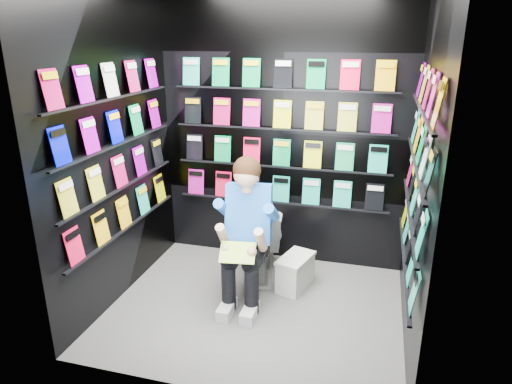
# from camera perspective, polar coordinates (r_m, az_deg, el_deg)

# --- Properties ---
(floor) EXTENTS (2.40, 2.40, 0.00)m
(floor) POSITION_cam_1_polar(r_m,az_deg,el_deg) (3.99, -0.11, -14.30)
(floor) COLOR #575755
(floor) RESTS_ON ground
(wall_back) EXTENTS (2.40, 0.04, 2.60)m
(wall_back) POSITION_cam_1_polar(r_m,az_deg,el_deg) (4.40, 3.35, 7.31)
(wall_back) COLOR black
(wall_back) RESTS_ON floor
(wall_front) EXTENTS (2.40, 0.04, 2.60)m
(wall_front) POSITION_cam_1_polar(r_m,az_deg,el_deg) (2.54, -6.08, -1.60)
(wall_front) COLOR black
(wall_front) RESTS_ON floor
(wall_left) EXTENTS (0.04, 2.00, 2.60)m
(wall_left) POSITION_cam_1_polar(r_m,az_deg,el_deg) (3.93, -17.32, 5.06)
(wall_left) COLOR black
(wall_left) RESTS_ON floor
(wall_right) EXTENTS (0.04, 2.00, 2.60)m
(wall_right) POSITION_cam_1_polar(r_m,az_deg,el_deg) (3.35, 20.11, 2.42)
(wall_right) COLOR black
(wall_right) RESTS_ON floor
(comics_back) EXTENTS (2.10, 0.06, 1.37)m
(comics_back) POSITION_cam_1_polar(r_m,az_deg,el_deg) (4.37, 3.27, 7.30)
(comics_back) COLOR #F81446
(comics_back) RESTS_ON wall_back
(comics_left) EXTENTS (0.06, 1.70, 1.37)m
(comics_left) POSITION_cam_1_polar(r_m,az_deg,el_deg) (3.91, -16.95, 5.11)
(comics_left) COLOR #F81446
(comics_left) RESTS_ON wall_left
(comics_right) EXTENTS (0.06, 1.70, 1.37)m
(comics_right) POSITION_cam_1_polar(r_m,az_deg,el_deg) (3.35, 19.61, 2.54)
(comics_right) COLOR #F81446
(comics_right) RESTS_ON wall_right
(toilet) EXTENTS (0.52, 0.80, 0.73)m
(toilet) POSITION_cam_1_polar(r_m,az_deg,el_deg) (4.32, 0.62, -5.91)
(toilet) COLOR white
(toilet) RESTS_ON floor
(longbox) EXTENTS (0.31, 0.42, 0.28)m
(longbox) POSITION_cam_1_polar(r_m,az_deg,el_deg) (4.21, 4.92, -10.13)
(longbox) COLOR silver
(longbox) RESTS_ON floor
(longbox_lid) EXTENTS (0.33, 0.45, 0.03)m
(longbox_lid) POSITION_cam_1_polar(r_m,az_deg,el_deg) (4.14, 4.99, -8.24)
(longbox_lid) COLOR silver
(longbox_lid) RESTS_ON longbox
(reader) EXTENTS (0.62, 0.82, 1.38)m
(reader) POSITION_cam_1_polar(r_m,az_deg,el_deg) (3.83, -0.79, -2.83)
(reader) COLOR blue
(reader) RESTS_ON toilet
(held_comic) EXTENTS (0.30, 0.20, 0.12)m
(held_comic) POSITION_cam_1_polar(r_m,az_deg,el_deg) (3.60, -2.32, -7.57)
(held_comic) COLOR #189C1B
(held_comic) RESTS_ON reader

